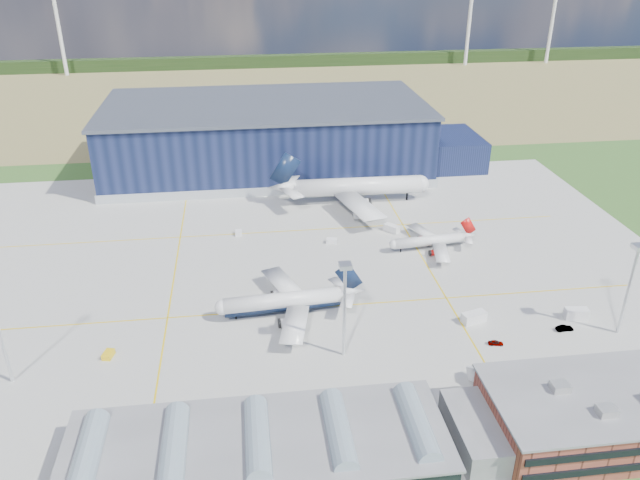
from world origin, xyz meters
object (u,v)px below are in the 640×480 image
at_px(hangar, 273,139).
at_px(gse_van_a, 474,317).
at_px(gse_van_b, 392,228).
at_px(car_b, 565,328).
at_px(airliner_widebody, 358,178).
at_px(gse_tug_a, 108,355).
at_px(airliner_red, 429,236).
at_px(light_mast_east, 632,275).
at_px(gse_van_c, 576,314).
at_px(gse_cart_a, 239,233).
at_px(airliner_navy, 283,293).
at_px(gse_tug_c, 451,238).
at_px(light_mast_center, 345,295).
at_px(gse_cart_b, 332,241).
at_px(ops_building, 612,412).
at_px(car_a, 496,343).
at_px(airstair, 476,378).

distance_m(hangar, gse_van_a, 123.33).
distance_m(gse_van_b, car_b, 64.37).
bearing_deg(airliner_widebody, gse_tug_a, -130.46).
relative_size(hangar, airliner_red, 5.29).
relative_size(light_mast_east, gse_van_c, 4.16).
bearing_deg(car_b, gse_van_a, 70.71).
xyz_separation_m(light_mast_east, gse_tug_a, (-116.53, 5.90, -14.78)).
bearing_deg(gse_van_a, gse_cart_a, 28.69).
bearing_deg(airliner_navy, gse_tug_c, -151.51).
bearing_deg(light_mast_east, light_mast_center, 180.00).
bearing_deg(gse_tug_c, airliner_red, -137.89).
xyz_separation_m(hangar, gse_tug_a, (-44.34, -118.91, -10.96)).
relative_size(airliner_widebody, gse_cart_b, 17.57).
bearing_deg(gse_cart_b, light_mast_east, -120.29).
relative_size(hangar, ops_building, 3.15).
relative_size(gse_van_b, gse_cart_b, 1.55).
height_order(gse_tug_c, gse_cart_b, gse_cart_b).
xyz_separation_m(gse_van_a, car_a, (1.75, -9.64, -0.72)).
bearing_deg(gse_cart_b, light_mast_center, -173.24).
relative_size(airliner_red, airstair, 6.04).
height_order(gse_van_b, gse_cart_b, gse_van_b).
bearing_deg(airstair, airliner_navy, 128.67).
distance_m(airliner_widebody, gse_cart_b, 33.86).
bearing_deg(light_mast_center, airliner_navy, 123.44).
bearing_deg(gse_cart_b, airliner_red, -93.47).
xyz_separation_m(airliner_navy, airliner_red, (45.08, 29.13, -1.59)).
relative_size(gse_cart_a, airstair, 0.65).
xyz_separation_m(gse_cart_b, airstair, (20.04, -68.28, 0.76)).
relative_size(airliner_red, airliner_widebody, 0.49).
relative_size(light_mast_east, gse_van_b, 4.66).
bearing_deg(gse_cart_b, ops_building, -142.60).
bearing_deg(gse_van_c, light_mast_center, 104.41).
bearing_deg(gse_van_a, airliner_navy, 62.27).
relative_size(gse_van_a, gse_cart_b, 1.85).
height_order(hangar, gse_tug_a, hangar).
bearing_deg(gse_cart_a, gse_van_b, -4.65).
relative_size(car_a, car_b, 0.83).
xyz_separation_m(light_mast_east, airliner_widebody, (-46.13, 85.00, -6.28)).
distance_m(hangar, gse_tug_c, 88.25).
bearing_deg(gse_cart_a, car_b, -39.37).
bearing_deg(light_mast_center, ops_building, -33.69).
bearing_deg(gse_cart_a, airliner_red, -17.21).
distance_m(gse_van_a, car_b, 20.89).
xyz_separation_m(light_mast_center, gse_tug_a, (-51.53, 5.90, -14.78)).
xyz_separation_m(light_mast_center, airliner_navy, (-11.89, 18.00, -9.37)).
bearing_deg(gse_cart_b, gse_tug_a, 143.24).
bearing_deg(gse_van_a, hangar, 3.08).
distance_m(gse_van_a, gse_cart_a, 78.55).
xyz_separation_m(gse_van_c, car_b, (-5.23, -4.58, -0.66)).
xyz_separation_m(gse_tug_a, gse_van_a, (84.64, 2.81, 0.64)).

